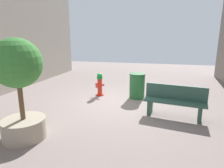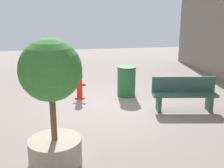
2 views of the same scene
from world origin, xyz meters
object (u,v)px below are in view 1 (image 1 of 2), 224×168
fire_hydrant (100,84)px  planter_tree (19,81)px  bench_near (175,100)px  trash_bin (137,86)px

fire_hydrant → planter_tree: (0.66, 3.78, 0.92)m
planter_tree → fire_hydrant: bearing=-100.0°
planter_tree → bench_near: bearing=-147.6°
bench_near → planter_tree: bearing=32.4°
planter_tree → trash_bin: bearing=-120.2°
fire_hydrant → bench_near: bearing=151.8°
bench_near → trash_bin: trash_bin is taller
fire_hydrant → trash_bin: trash_bin is taller
fire_hydrant → bench_near: 3.25m
fire_hydrant → trash_bin: size_ratio=0.95×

